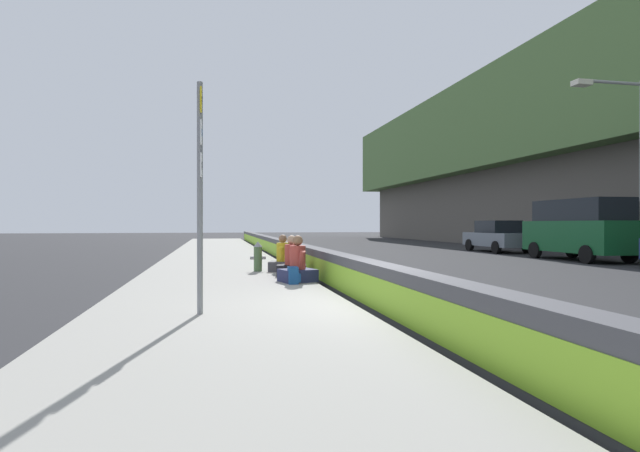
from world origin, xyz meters
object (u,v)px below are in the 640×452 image
Objects in this scene: seated_person_rear at (283,260)px; parked_car_fourth at (497,236)px; seated_person_middle at (292,263)px; parked_car_third at (580,228)px; street_lamp at (631,150)px; route_sign_post at (200,179)px; seated_person_foreground at (298,267)px; backpack at (293,275)px; fire_hydrant at (258,256)px.

parked_car_fourth reaches higher than seated_person_rear.
seated_person_middle is 13.86m from parked_car_third.
street_lamp is 8.94m from parked_car_fourth.
route_sign_post is 4.86m from seated_person_foreground.
route_sign_post is at bearing 124.15° from parked_car_third.
street_lamp is at bearing -175.29° from parked_car_fourth.
parked_car_fourth is (6.35, -0.06, -0.49)m from parked_car_third.
route_sign_post is 4.51m from backpack.
route_sign_post is 0.70× the size of parked_car_third.
parked_car_third is at bearing -75.83° from fire_hydrant.
route_sign_post reaches higher than seated_person_foreground.
fire_hydrant is at bearing 9.50° from backpack.
seated_person_foreground is at bearing 179.93° from seated_person_rear.
parked_car_third is (6.75, -13.18, 1.02)m from backpack.
seated_person_foreground is at bearing -28.77° from route_sign_post.
route_sign_post is 18.16m from street_lamp.
street_lamp is 1.56× the size of parked_car_fourth.
route_sign_post reaches higher than fire_hydrant.
fire_hydrant is 3.34m from backpack.
seated_person_rear is at bearing 97.29° from street_lamp.
seated_person_rear is at bearing -18.05° from route_sign_post.
seated_person_middle is at bearing -176.99° from seated_person_rear.
fire_hydrant is 2.96m from seated_person_foreground.
route_sign_post is 0.79× the size of parked_car_fourth.
seated_person_middle is 0.21× the size of parked_car_third.
route_sign_post reaches higher than parked_car_third.
backpack is at bearing 109.43° from street_lamp.
parked_car_third is at bearing -74.53° from seated_person_rear.
seated_person_foreground is 2.73m from seated_person_rear.
seated_person_foreground reaches higher than seated_person_rear.
seated_person_foreground is 0.48m from backpack.
seated_person_middle is 17.19m from parked_car_fourth.
seated_person_middle is 2.72× the size of backpack.
street_lamp is at bearing -71.92° from seated_person_foreground.
parked_car_fourth is (16.65, -15.25, -1.37)m from route_sign_post.
route_sign_post reaches higher than seated_person_middle.
street_lamp reaches higher than seated_person_foreground.
seated_person_rear reaches higher than backpack.
seated_person_foreground is 1.04× the size of seated_person_rear.
street_lamp is (4.49, -13.74, 3.90)m from seated_person_foreground.
backpack is 14.84m from parked_car_third.
seated_person_middle is at bearing -22.60° from route_sign_post.
fire_hydrant is at bearing 125.45° from parked_car_fourth.
route_sign_post is 3.34× the size of seated_person_rear.
fire_hydrant is at bearing 104.17° from parked_car_third.
fire_hydrant is 14.18m from parked_car_third.
parked_car_fourth is (11.24, -13.00, 0.38)m from seated_person_middle.
seated_person_middle reaches higher than seated_person_rear.
fire_hydrant is at bearing 28.93° from seated_person_middle.
street_lamp is 1.38× the size of parked_car_third.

